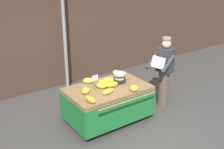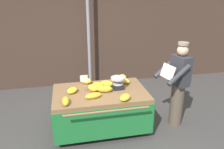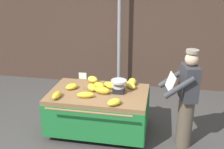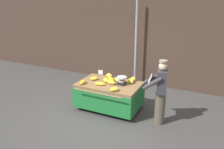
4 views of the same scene
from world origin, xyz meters
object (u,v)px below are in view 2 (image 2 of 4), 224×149
Objects in this scene: banana_bunch_8 at (125,97)px; banana_bunch_9 at (124,81)px; banana_cart at (100,101)px; street_pole at (89,32)px; price_sign at (84,80)px; banana_bunch_7 at (105,89)px; vendor_person at (178,85)px; banana_bunch_6 at (93,88)px; banana_bunch_1 at (98,85)px; banana_bunch_2 at (66,101)px; banana_bunch_5 at (93,96)px; banana_bunch_0 at (72,90)px; banana_bunch_4 at (107,83)px; banana_bunch_3 at (123,77)px; banana_bunch_10 at (86,81)px; weighing_scale at (118,83)px.

banana_bunch_8 is 0.90× the size of banana_bunch_9.
street_pole is at bearing 88.99° from banana_cart.
price_sign is 1.18× the size of banana_bunch_7.
banana_bunch_6 is at bearing 172.87° from vendor_person.
banana_bunch_7 is (0.04, -2.09, -0.70)m from street_pole.
price_sign is at bearing 174.11° from banana_cart.
banana_bunch_1 is 1.02× the size of banana_bunch_6.
banana_bunch_2 is at bearing -150.77° from banana_bunch_9.
vendor_person is (1.68, 0.10, 0.02)m from banana_bunch_5.
banana_bunch_6 reaches higher than banana_bunch_5.
banana_bunch_0 is 0.82× the size of banana_bunch_2.
banana_bunch_4 is 1.01× the size of banana_bunch_9.
banana_bunch_7 is at bearing -109.99° from banana_bunch_4.
banana_bunch_3 reaches higher than banana_bunch_10.
banana_bunch_6 is 1.66m from vendor_person.
weighing_scale is 1.02× the size of banana_bunch_4.
banana_bunch_9 is at bearing 29.23° from banana_bunch_2.
banana_bunch_0 is at bearing -178.93° from weighing_scale.
banana_bunch_9 is at bearing -73.87° from street_pole.
banana_bunch_4 is (-0.38, -0.23, -0.01)m from banana_bunch_3.
weighing_scale is at bearing -41.08° from banana_bunch_4.
banana_bunch_6 is (-0.68, -0.40, -0.00)m from banana_bunch_3.
street_pole is 2.11m from weighing_scale.
price_sign reaches higher than banana_bunch_0.
street_pole is 13.58× the size of banana_bunch_1.
banana_bunch_7 is (-0.28, -0.10, -0.05)m from weighing_scale.
banana_bunch_2 is 1.36m from banana_bunch_9.
banana_bunch_0 is 0.47m from banana_bunch_5.
banana_bunch_6 is 0.23m from banana_bunch_7.
banana_bunch_4 is at bearing 70.01° from banana_bunch_7.
banana_bunch_3 is at bearing 46.07° from banana_bunch_7.
banana_bunch_3 is (0.20, 0.39, -0.05)m from weighing_scale.
price_sign reaches higher than banana_bunch_7.
street_pole is 12.88× the size of banana_bunch_8.
street_pole is at bearing 74.55° from banana_bunch_0.
banana_bunch_6 is (-0.13, 0.05, 0.27)m from banana_cart.
price_sign reaches higher than banana_bunch_5.
banana_bunch_8 is 0.76m from banana_bunch_9.
banana_bunch_2 is 1.33× the size of banana_bunch_3.
price_sign is 0.20× the size of vendor_person.
banana_bunch_4 is 1.12× the size of banana_bunch_8.
banana_cart is at bearing 173.97° from vendor_person.
banana_bunch_3 reaches higher than banana_bunch_6.
banana_cart is at bearing 58.16° from banana_bunch_5.
banana_bunch_9 reaches higher than banana_bunch_2.
banana_bunch_0 is (-0.88, -0.02, -0.07)m from weighing_scale.
street_pole reaches higher than banana_bunch_6.
price_sign is 0.46m from banana_bunch_10.
banana_bunch_9 reaches higher than banana_bunch_4.
banana_cart is 7.30× the size of banana_bunch_8.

